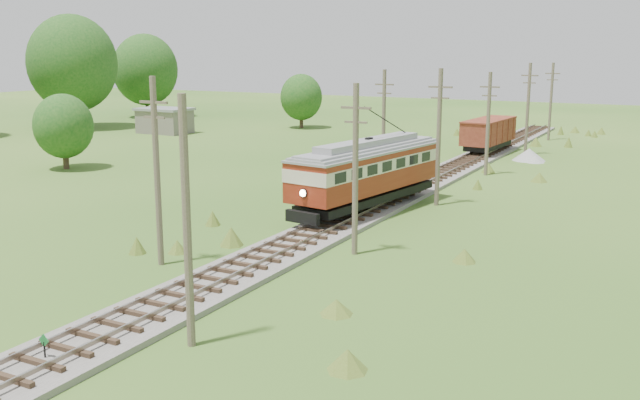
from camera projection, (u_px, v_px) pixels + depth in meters
The scene contains 19 objects.
ground at pixel (12, 384), 22.15m from camera, with size 260.00×260.00×0.00m, color #2A5519.
railbed_main at pixel (408, 190), 51.48m from camera, with size 3.60×96.00×0.57m.
switch_marker at pixel (44, 347), 23.40m from camera, with size 0.45×0.06×1.08m.
streetcar at pixel (368, 168), 44.88m from camera, with size 5.14×13.73×6.21m.
gondola at pixel (489, 133), 69.93m from camera, with size 3.45×8.99×2.93m.
gravel_pile at pixel (530, 155), 66.09m from camera, with size 3.14×3.33×1.14m.
utility_pole_r_1 at pixel (187, 224), 24.13m from camera, with size 0.30×0.30×8.80m.
utility_pole_r_2 at pixel (355, 168), 35.26m from camera, with size 1.60×0.30×8.60m.
utility_pole_r_3 at pixel (439, 136), 46.50m from camera, with size 1.60×0.30×9.00m.
utility_pole_r_4 at pixel (488, 123), 57.88m from camera, with size 1.60×0.30×8.40m.
utility_pole_r_5 at pixel (528, 108), 68.88m from camera, with size 1.60×0.30×8.90m.
utility_pole_r_6 at pixel (551, 101), 80.22m from camera, with size 1.60×0.30×8.70m.
utility_pole_l_a at pixel (157, 170), 33.48m from camera, with size 1.60×0.30×9.00m.
utility_pole_l_b at pixel (384, 121), 57.84m from camera, with size 1.60×0.30×8.60m.
tree_left_4 at pixel (72, 63), 91.82m from camera, with size 11.34×11.34×14.61m.
tree_left_5 at pixel (145, 70), 106.82m from camera, with size 9.66×9.66×12.44m.
tree_mid_a at pixel (301, 97), 92.90m from camera, with size 5.46×5.46×7.03m.
tree_mid_c at pixel (63, 126), 61.05m from camera, with size 5.04×5.04×6.49m.
shed at pixel (165, 120), 87.68m from camera, with size 6.40×4.40×3.10m.
Camera 1 is at (18.07, -13.58, 10.22)m, focal length 40.00 mm.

